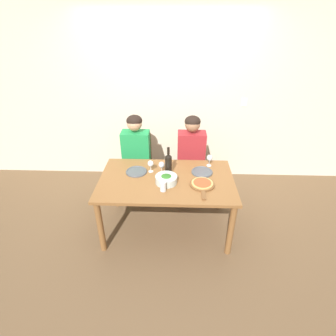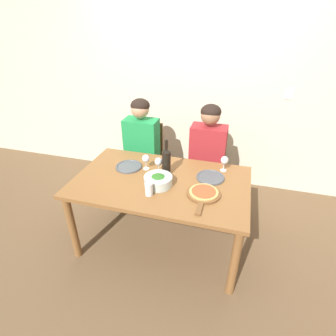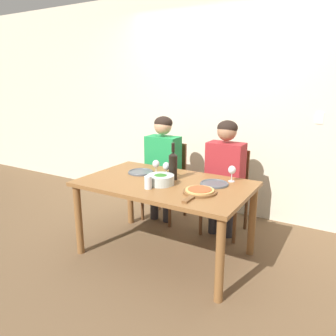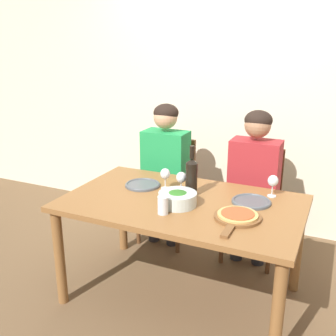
# 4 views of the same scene
# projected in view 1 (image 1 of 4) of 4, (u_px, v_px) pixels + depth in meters

# --- Properties ---
(ground_plane) EXTENTS (40.00, 40.00, 0.00)m
(ground_plane) POSITION_uv_depth(u_px,v_px,m) (167.00, 226.00, 3.40)
(ground_plane) COLOR brown
(back_wall) EXTENTS (10.00, 0.06, 2.70)m
(back_wall) POSITION_uv_depth(u_px,v_px,m) (170.00, 94.00, 3.88)
(back_wall) COLOR beige
(back_wall) RESTS_ON ground
(dining_table) EXTENTS (1.56, 0.94, 0.73)m
(dining_table) POSITION_uv_depth(u_px,v_px,m) (167.00, 185.00, 3.08)
(dining_table) COLOR brown
(dining_table) RESTS_ON ground
(chair_left) EXTENTS (0.42, 0.42, 0.90)m
(chair_left) POSITION_uv_depth(u_px,v_px,m) (138.00, 162.00, 3.85)
(chair_left) COLOR brown
(chair_left) RESTS_ON ground
(chair_right) EXTENTS (0.42, 0.42, 0.90)m
(chair_right) POSITION_uv_depth(u_px,v_px,m) (190.00, 163.00, 3.83)
(chair_right) COLOR brown
(chair_right) RESTS_ON ground
(person_woman) EXTENTS (0.47, 0.51, 1.24)m
(person_woman) POSITION_uv_depth(u_px,v_px,m) (136.00, 150.00, 3.63)
(person_woman) COLOR #28282D
(person_woman) RESTS_ON ground
(person_man) EXTENTS (0.47, 0.51, 1.24)m
(person_man) POSITION_uv_depth(u_px,v_px,m) (191.00, 151.00, 3.61)
(person_man) COLOR #28282D
(person_man) RESTS_ON ground
(wine_bottle) EXTENTS (0.08, 0.08, 0.35)m
(wine_bottle) POSITION_uv_depth(u_px,v_px,m) (168.00, 164.00, 3.06)
(wine_bottle) COLOR black
(wine_bottle) RESTS_ON dining_table
(broccoli_bowl) EXTENTS (0.25, 0.25, 0.09)m
(broccoli_bowl) POSITION_uv_depth(u_px,v_px,m) (166.00, 179.00, 2.94)
(broccoli_bowl) COLOR silver
(broccoli_bowl) RESTS_ON dining_table
(dinner_plate_left) EXTENTS (0.26, 0.26, 0.02)m
(dinner_plate_left) POSITION_uv_depth(u_px,v_px,m) (136.00, 171.00, 3.16)
(dinner_plate_left) COLOR #4C5156
(dinner_plate_left) RESTS_ON dining_table
(dinner_plate_right) EXTENTS (0.26, 0.26, 0.02)m
(dinner_plate_right) POSITION_uv_depth(u_px,v_px,m) (202.00, 172.00, 3.15)
(dinner_plate_right) COLOR #4C5156
(dinner_plate_right) RESTS_ON dining_table
(pizza_on_board) EXTENTS (0.28, 0.42, 0.04)m
(pizza_on_board) POSITION_uv_depth(u_px,v_px,m) (202.00, 184.00, 2.91)
(pizza_on_board) COLOR brown
(pizza_on_board) RESTS_ON dining_table
(wine_glass_left) EXTENTS (0.07, 0.07, 0.15)m
(wine_glass_left) POSITION_uv_depth(u_px,v_px,m) (151.00, 164.00, 3.12)
(wine_glass_left) COLOR silver
(wine_glass_left) RESTS_ON dining_table
(wine_glass_right) EXTENTS (0.07, 0.07, 0.15)m
(wine_glass_right) POSITION_uv_depth(u_px,v_px,m) (210.00, 158.00, 3.24)
(wine_glass_right) COLOR silver
(wine_glass_right) RESTS_ON dining_table
(wine_glass_centre) EXTENTS (0.07, 0.07, 0.15)m
(wine_glass_centre) POSITION_uv_depth(u_px,v_px,m) (162.00, 165.00, 3.09)
(wine_glass_centre) COLOR silver
(wine_glass_centre) RESTS_ON dining_table
(water_tumbler) EXTENTS (0.07, 0.07, 0.11)m
(water_tumbler) POSITION_uv_depth(u_px,v_px,m) (163.00, 186.00, 2.80)
(water_tumbler) COLOR silver
(water_tumbler) RESTS_ON dining_table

